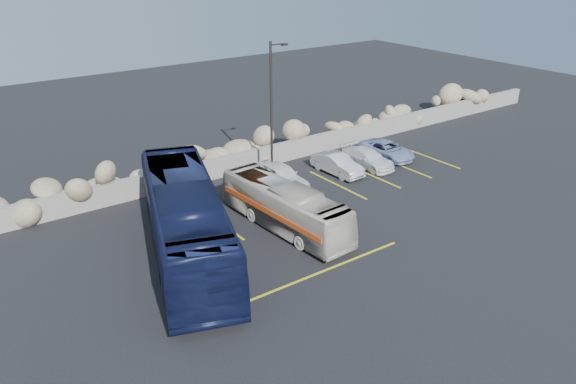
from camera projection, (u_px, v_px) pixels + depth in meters
ground at (348, 264)px, 24.15m from camera, size 90.00×90.00×0.00m
seawall at (213, 169)px, 32.82m from camera, size 60.00×0.40×1.20m
riprap_pile at (202, 152)px, 33.43m from camera, size 54.00×2.80×2.60m
parking_lines at (345, 196)px, 30.76m from camera, size 18.16×9.36×0.01m
lamppost at (272, 110)px, 30.84m from camera, size 1.14×0.18×8.00m
vintage_bus at (285, 207)px, 26.86m from camera, size 2.37×8.16×2.25m
tour_coach at (186, 221)px, 24.23m from camera, size 6.63×12.44×3.39m
car_a at (281, 176)px, 31.58m from camera, size 1.73×4.11×1.39m
car_b at (337, 164)px, 33.54m from camera, size 1.44×3.67×1.19m
car_c at (368, 158)px, 34.62m from camera, size 1.67×3.83×1.09m
car_d at (387, 150)px, 36.05m from camera, size 1.96×3.97×1.08m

